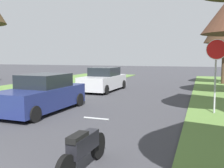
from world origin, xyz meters
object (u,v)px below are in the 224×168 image
Objects in this scene: parked_sedan_silver at (103,80)px; parked_motorcycle at (83,148)px; parked_sedan_navy at (42,94)px; stop_sign_far at (216,60)px.

parked_sedan_silver is 2.18× the size of parked_motorcycle.
parked_sedan_navy and parked_sedan_silver have the same top height.
parked_sedan_navy reaches higher than parked_motorcycle.
stop_sign_far is at bearing 14.29° from parked_sedan_navy.
parked_motorcycle is (-2.74, -6.52, -1.69)m from stop_sign_far.
stop_sign_far is at bearing 67.24° from parked_motorcycle.
stop_sign_far is 8.78m from parked_sedan_silver.
stop_sign_far is 0.66× the size of parked_sedan_silver.
parked_sedan_silver is 12.57m from parked_motorcycle.
parked_sedan_silver reaches higher than parked_motorcycle.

